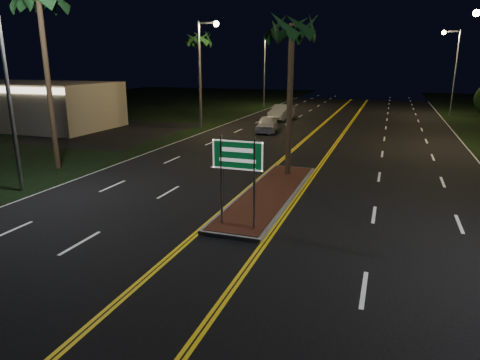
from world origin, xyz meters
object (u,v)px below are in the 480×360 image
at_px(commercial_building, 30,105).
at_px(streetlight_left_far, 267,62).
at_px(median_island, 269,194).
at_px(palm_left_near, 39,1).
at_px(car_far, 281,111).
at_px(palm_median, 292,28).
at_px(palm_left_far, 199,40).
at_px(car_near, 267,122).
at_px(streetlight_left_near, 11,64).
at_px(streetlight_right_far, 453,63).
at_px(highway_sign, 238,164).
at_px(streetlight_left_mid, 204,63).

bearing_deg(commercial_building, streetlight_left_far, 57.35).
xyz_separation_m(median_island, palm_left_near, (-12.50, 1.00, 8.60)).
height_order(palm_left_near, car_far, palm_left_near).
height_order(palm_median, palm_left_far, palm_left_far).
relative_size(commercial_building, car_far, 2.88).
relative_size(palm_left_far, car_near, 1.86).
distance_m(median_island, streetlight_left_near, 12.36).
height_order(median_island, streetlight_left_near, streetlight_left_near).
xyz_separation_m(palm_median, palm_left_far, (-12.80, 17.50, 0.47)).
bearing_deg(streetlight_left_near, palm_median, 31.49).
bearing_deg(commercial_building, streetlight_left_near, -46.10).
distance_m(streetlight_left_near, car_far, 29.40).
relative_size(streetlight_right_far, palm_median, 1.08).
bearing_deg(commercial_building, median_island, -26.55).
bearing_deg(palm_left_far, streetlight_left_near, -84.79).
distance_m(highway_sign, palm_left_far, 28.77).
bearing_deg(palm_left_far, median_island, -58.64).
distance_m(palm_left_near, car_near, 19.60).
relative_size(streetlight_left_near, palm_median, 1.08).
relative_size(palm_left_near, palm_left_far, 1.11).
relative_size(median_island, streetlight_right_far, 1.14).
height_order(streetlight_left_far, palm_left_near, palm_left_near).
bearing_deg(palm_left_near, palm_median, 11.31).
bearing_deg(palm_median, palm_left_far, 126.18).
relative_size(palm_left_near, car_near, 2.07).
height_order(streetlight_right_far, palm_left_near, palm_left_near).
relative_size(palm_median, palm_left_near, 0.85).
bearing_deg(streetlight_right_far, car_near, -131.49).
height_order(streetlight_left_far, palm_median, streetlight_left_far).
distance_m(commercial_building, streetlight_right_far, 42.88).
height_order(palm_median, car_near, palm_median).
bearing_deg(median_island, highway_sign, -90.00).
distance_m(streetlight_left_far, palm_median, 35.18).
xyz_separation_m(median_island, highway_sign, (0.00, -4.20, 2.32)).
bearing_deg(streetlight_left_mid, car_near, 3.17).
distance_m(streetlight_left_mid, car_far, 10.95).
bearing_deg(car_far, median_island, -73.10).
relative_size(streetlight_right_far, car_near, 1.90).
distance_m(streetlight_left_near, car_near, 21.62).
bearing_deg(palm_left_far, palm_left_near, -89.14).
distance_m(median_island, streetlight_left_far, 38.89).
bearing_deg(streetlight_left_near, streetlight_left_mid, 90.00).
bearing_deg(car_far, palm_median, -71.15).
bearing_deg(palm_left_far, highway_sign, -63.08).
bearing_deg(car_near, highway_sign, -85.81).
height_order(palm_median, palm_left_near, palm_left_near).
xyz_separation_m(median_island, streetlight_left_mid, (-10.61, 17.00, 5.57)).
height_order(palm_left_far, car_far, palm_left_far).
distance_m(commercial_building, palm_median, 28.18).
distance_m(median_island, car_far, 26.28).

